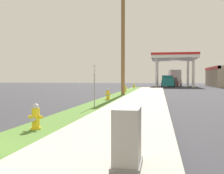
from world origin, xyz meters
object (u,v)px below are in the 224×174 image
object	(u,v)px
fire_hydrant_third	(125,89)
fire_hydrant_fourth	(134,86)
fire_hydrant_second	(108,95)
truck_teal_at_forecourt	(167,82)
car_red_by_near_pump	(172,82)
truck_white_on_apron	(174,78)
street_sign_post	(94,77)
fire_hydrant_nearest	(36,118)
utility_cabinet	(127,140)
utility_pole_midground	(123,38)

from	to	relation	value
fire_hydrant_third	fire_hydrant_fourth	xyz separation A→B (m)	(-0.03, 10.40, 0.00)
fire_hydrant_second	truck_teal_at_forecourt	bearing A→B (deg)	81.29
car_red_by_near_pump	truck_white_on_apron	distance (m)	2.96
fire_hydrant_fourth	street_sign_post	xyz separation A→B (m)	(0.33, -25.80, 1.19)
fire_hydrant_nearest	utility_cabinet	size ratio (longest dim) A/B	0.76
fire_hydrant_fourth	truck_white_on_apron	world-z (taller)	truck_white_on_apron
fire_hydrant_third	truck_white_on_apron	bearing A→B (deg)	77.81
car_red_by_near_pump	fire_hydrant_fourth	bearing A→B (deg)	-110.06
utility_cabinet	fire_hydrant_nearest	bearing A→B (deg)	134.89
utility_pole_midground	utility_cabinet	bearing A→B (deg)	-82.43
fire_hydrant_third	truck_white_on_apron	distance (m)	30.15
utility_cabinet	car_red_by_near_pump	size ratio (longest dim) A/B	0.22
fire_hydrant_nearest	truck_teal_at_forecourt	xyz separation A→B (m)	(4.74, 41.90, 0.47)
truck_teal_at_forecourt	truck_white_on_apron	size ratio (longest dim) A/B	0.83
fire_hydrant_nearest	fire_hydrant_fourth	size ratio (longest dim) A/B	1.00
fire_hydrant_third	truck_white_on_apron	xyz separation A→B (m)	(6.36, 29.45, 1.04)
fire_hydrant_nearest	truck_teal_at_forecourt	distance (m)	42.17
fire_hydrant_third	utility_pole_midground	xyz separation A→B (m)	(0.43, -5.22, 4.54)
fire_hydrant_fourth	utility_cabinet	bearing A→B (deg)	-85.04
fire_hydrant_second	truck_teal_at_forecourt	xyz separation A→B (m)	(4.70, 30.70, 0.47)
utility_cabinet	street_sign_post	xyz separation A→B (m)	(-2.71, 9.29, 1.07)
car_red_by_near_pump	fire_hydrant_third	bearing A→B (deg)	-102.50
street_sign_post	truck_white_on_apron	bearing A→B (deg)	82.31
fire_hydrant_second	utility_pole_midground	bearing A→B (deg)	86.40
street_sign_post	truck_teal_at_forecourt	bearing A→B (deg)	82.80
fire_hydrant_third	fire_hydrant_second	bearing A→B (deg)	-89.46
utility_cabinet	street_sign_post	bearing A→B (deg)	106.28
fire_hydrant_nearest	fire_hydrant_third	distance (m)	21.73
utility_pole_midground	truck_white_on_apron	world-z (taller)	utility_pole_midground
fire_hydrant_nearest	utility_pole_midground	bearing A→B (deg)	88.71
fire_hydrant_nearest	street_sign_post	size ratio (longest dim) A/B	0.35
street_sign_post	car_red_by_near_pump	world-z (taller)	street_sign_post
fire_hydrant_nearest	car_red_by_near_pump	size ratio (longest dim) A/B	0.17
fire_hydrant_nearest	fire_hydrant_fourth	bearing A→B (deg)	90.15
fire_hydrant_nearest	fire_hydrant_fourth	distance (m)	32.12
fire_hydrant_nearest	truck_white_on_apron	bearing A→B (deg)	82.98
fire_hydrant_nearest	truck_teal_at_forecourt	world-z (taller)	truck_teal_at_forecourt
fire_hydrant_second	car_red_by_near_pump	xyz separation A→B (m)	(5.80, 37.14, 0.28)
car_red_by_near_pump	fire_hydrant_second	bearing A→B (deg)	-98.88
fire_hydrant_third	fire_hydrant_fourth	world-z (taller)	same
fire_hydrant_fourth	street_sign_post	distance (m)	25.83
truck_teal_at_forecourt	fire_hydrant_third	bearing A→B (deg)	-103.38
fire_hydrant_third	fire_hydrant_fourth	bearing A→B (deg)	90.14
fire_hydrant_fourth	truck_teal_at_forecourt	size ratio (longest dim) A/B	0.14
fire_hydrant_third	street_sign_post	distance (m)	15.45
fire_hydrant_nearest	fire_hydrant_third	world-z (taller)	same
fire_hydrant_nearest	utility_cabinet	xyz separation A→B (m)	(2.96, -2.97, 0.12)
fire_hydrant_fourth	truck_teal_at_forecourt	xyz separation A→B (m)	(4.83, 9.78, 0.47)
car_red_by_near_pump	truck_white_on_apron	xyz separation A→B (m)	(0.46, 2.83, 0.77)
utility_cabinet	fire_hydrant_second	bearing A→B (deg)	101.65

